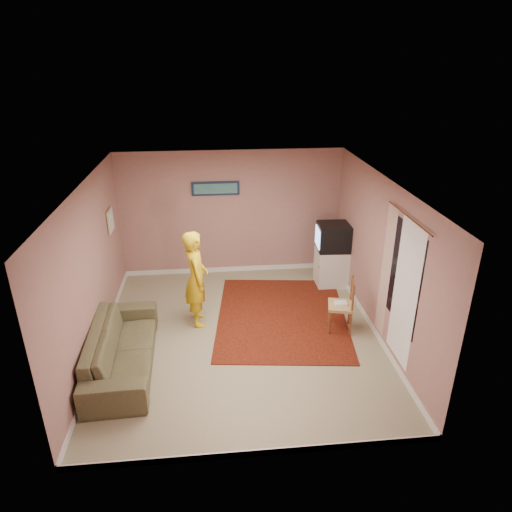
{
  "coord_description": "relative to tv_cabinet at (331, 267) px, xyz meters",
  "views": [
    {
      "loc": [
        -0.4,
        -6.38,
        4.3
      ],
      "look_at": [
        0.32,
        0.6,
        1.18
      ],
      "focal_mm": 32.0,
      "sensor_mm": 36.0,
      "label": 1
    }
  ],
  "objects": [
    {
      "name": "baseboard_back",
      "position": [
        -1.95,
        0.78,
        -0.33
      ],
      "size": [
        4.5,
        0.02,
        0.1
      ],
      "primitive_type": "cube",
      "color": "silver",
      "rests_on": "ground"
    },
    {
      "name": "crt_tv",
      "position": [
        -0.01,
        0.0,
        0.64
      ],
      "size": [
        0.65,
        0.58,
        0.53
      ],
      "rotation": [
        0.0,
        0.0,
        -0.05
      ],
      "color": "black",
      "rests_on": "tv_cabinet"
    },
    {
      "name": "baseboard_left",
      "position": [
        -4.19,
        -1.71,
        -0.33
      ],
      "size": [
        0.02,
        5.0,
        0.1
      ],
      "primitive_type": "cube",
      "color": "silver",
      "rests_on": "ground"
    },
    {
      "name": "area_rug",
      "position": [
        -1.18,
        -1.17,
        -0.37
      ],
      "size": [
        2.56,
        3.06,
        0.02
      ],
      "primitive_type": "cube",
      "rotation": [
        0.0,
        0.0,
        -0.12
      ],
      "color": "#32050A",
      "rests_on": "ground"
    },
    {
      "name": "game_console",
      "position": [
        -0.27,
        -1.66,
        0.12
      ],
      "size": [
        0.2,
        0.15,
        0.04
      ],
      "primitive_type": "cube",
      "rotation": [
        0.0,
        0.0,
        -0.02
      ],
      "color": "white",
      "rests_on": "chair_b"
    },
    {
      "name": "wall_left",
      "position": [
        -4.2,
        -1.71,
        0.92
      ],
      "size": [
        0.02,
        5.0,
        2.6
      ],
      "primitive_type": "cube",
      "color": "#9D6E67",
      "rests_on": "ground"
    },
    {
      "name": "person",
      "position": [
        -2.65,
        -1.19,
        0.47
      ],
      "size": [
        0.48,
        0.66,
        1.69
      ],
      "primitive_type": "imported",
      "rotation": [
        0.0,
        0.0,
        1.69
      ],
      "color": "gold",
      "rests_on": "ground"
    },
    {
      "name": "curtain_sheer",
      "position": [
        0.28,
        -2.76,
        0.87
      ],
      "size": [
        0.01,
        0.75,
        2.1
      ],
      "primitive_type": "cube",
      "color": "white",
      "rests_on": "wall_right"
    },
    {
      "name": "curtain_floral",
      "position": [
        0.26,
        -2.06,
        0.87
      ],
      "size": [
        0.01,
        0.35,
        2.1
      ],
      "primitive_type": "cube",
      "color": "beige",
      "rests_on": "wall_right"
    },
    {
      "name": "wall_right",
      "position": [
        0.3,
        -1.71,
        0.92
      ],
      "size": [
        0.02,
        5.0,
        2.6
      ],
      "primitive_type": "cube",
      "color": "#9D6E67",
      "rests_on": "ground"
    },
    {
      "name": "window",
      "position": [
        0.29,
        -2.61,
        1.07
      ],
      "size": [
        0.01,
        1.1,
        1.5
      ],
      "primitive_type": "cube",
      "color": "black",
      "rests_on": "wall_right"
    },
    {
      "name": "picture_back",
      "position": [
        -2.25,
        0.76,
        1.47
      ],
      "size": [
        0.95,
        0.04,
        0.28
      ],
      "color": "#131C36",
      "rests_on": "wall_back"
    },
    {
      "name": "ground",
      "position": [
        -1.95,
        -1.71,
        -0.38
      ],
      "size": [
        5.0,
        5.0,
        0.0
      ],
      "primitive_type": "plane",
      "color": "gray",
      "rests_on": "ground"
    },
    {
      "name": "chair_b",
      "position": [
        -0.27,
        -1.66,
        0.19
      ],
      "size": [
        0.49,
        0.5,
        0.51
      ],
      "rotation": [
        0.0,
        0.0,
        -1.8
      ],
      "color": "tan",
      "rests_on": "ground"
    },
    {
      "name": "wall_front",
      "position": [
        -1.95,
        -4.21,
        0.92
      ],
      "size": [
        4.5,
        0.02,
        2.6
      ],
      "primitive_type": "cube",
      "color": "#9D6E67",
      "rests_on": "ground"
    },
    {
      "name": "tv_cabinet",
      "position": [
        0.0,
        0.0,
        0.0
      ],
      "size": [
        0.6,
        0.54,
        0.76
      ],
      "primitive_type": "cube",
      "color": "silver",
      "rests_on": "ground"
    },
    {
      "name": "wall_back",
      "position": [
        -1.95,
        0.79,
        0.92
      ],
      "size": [
        4.5,
        0.02,
        2.6
      ],
      "primitive_type": "cube",
      "color": "#9D6E67",
      "rests_on": "ground"
    },
    {
      "name": "baseboard_right",
      "position": [
        0.29,
        -1.71,
        -0.33
      ],
      "size": [
        0.02,
        5.0,
        0.1
      ],
      "primitive_type": "cube",
      "color": "silver",
      "rests_on": "ground"
    },
    {
      "name": "chair_a",
      "position": [
        -0.07,
        -0.02,
        0.23
      ],
      "size": [
        0.47,
        0.45,
        0.54
      ],
      "rotation": [
        0.0,
        0.0,
        -0.04
      ],
      "color": "tan",
      "rests_on": "ground"
    },
    {
      "name": "picture_left",
      "position": [
        -4.17,
        -0.11,
        1.17
      ],
      "size": [
        0.04,
        0.38,
        0.42
      ],
      "color": "#C7B289",
      "rests_on": "wall_left"
    },
    {
      "name": "baseboard_front",
      "position": [
        -1.95,
        -4.2,
        -0.33
      ],
      "size": [
        4.5,
        0.02,
        0.1
      ],
      "primitive_type": "cube",
      "color": "silver",
      "rests_on": "ground"
    },
    {
      "name": "blue_throw",
      "position": [
        -0.07,
        0.17,
        0.43
      ],
      "size": [
        0.42,
        0.05,
        0.44
      ],
      "primitive_type": "cube",
      "color": "#87ABDE",
      "rests_on": "chair_a"
    },
    {
      "name": "curtain_rod",
      "position": [
        0.25,
        -2.61,
        1.94
      ],
      "size": [
        0.02,
        1.4,
        0.02
      ],
      "primitive_type": "cylinder",
      "rotation": [
        1.57,
        0.0,
        0.0
      ],
      "color": "brown",
      "rests_on": "wall_right"
    },
    {
      "name": "sofa",
      "position": [
        -3.75,
        -2.32,
        -0.05
      ],
      "size": [
        0.97,
        2.29,
        0.66
      ],
      "primitive_type": "imported",
      "rotation": [
        0.0,
        0.0,
        1.61
      ],
      "color": "brown",
      "rests_on": "ground"
    },
    {
      "name": "dvd_player",
      "position": [
        -0.07,
        -0.02,
        0.16
      ],
      "size": [
        0.42,
        0.35,
        0.06
      ],
      "primitive_type": "cube",
      "rotation": [
        0.0,
        0.0,
        0.26
      ],
      "color": "#BBBCC1",
      "rests_on": "chair_a"
    },
    {
      "name": "ceiling",
      "position": [
        -1.95,
        -1.71,
        2.22
      ],
      "size": [
        4.5,
        5.0,
        0.02
      ],
      "primitive_type": "cube",
      "color": "white",
      "rests_on": "wall_back"
    }
  ]
}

